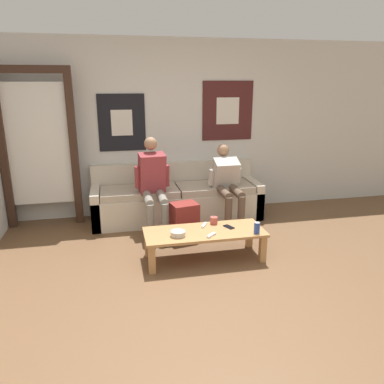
# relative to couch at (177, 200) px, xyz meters

# --- Properties ---
(ground_plane) EXTENTS (18.00, 18.00, 0.00)m
(ground_plane) POSITION_rel_couch_xyz_m (-0.12, -2.21, -0.28)
(ground_plane) COLOR brown
(wall_back) EXTENTS (10.00, 0.07, 2.55)m
(wall_back) POSITION_rel_couch_xyz_m (-0.12, 0.37, 0.99)
(wall_back) COLOR silver
(wall_back) RESTS_ON ground_plane
(door_frame) EXTENTS (1.00, 0.10, 2.15)m
(door_frame) POSITION_rel_couch_xyz_m (-1.85, 0.15, 0.92)
(door_frame) COLOR #382319
(door_frame) RESTS_ON ground_plane
(couch) EXTENTS (2.43, 0.74, 0.79)m
(couch) POSITION_rel_couch_xyz_m (0.00, 0.00, 0.00)
(couch) COLOR beige
(couch) RESTS_ON ground_plane
(coffee_table) EXTENTS (1.35, 0.53, 0.34)m
(coffee_table) POSITION_rel_couch_xyz_m (0.07, -1.39, 0.01)
(coffee_table) COLOR #B27F4C
(coffee_table) RESTS_ON ground_plane
(person_seated_adult) EXTENTS (0.47, 0.87, 1.25)m
(person_seated_adult) POSITION_rel_couch_xyz_m (-0.38, -0.42, 0.38)
(person_seated_adult) COLOR gray
(person_seated_adult) RESTS_ON ground_plane
(person_seated_teen) EXTENTS (0.47, 0.88, 1.10)m
(person_seated_teen) POSITION_rel_couch_xyz_m (0.65, -0.38, 0.32)
(person_seated_teen) COLOR brown
(person_seated_teen) RESTS_ON ground_plane
(backpack) EXTENTS (0.37, 0.34, 0.47)m
(backpack) POSITION_rel_couch_xyz_m (-0.03, -0.77, -0.06)
(backpack) COLOR maroon
(backpack) RESTS_ON ground_plane
(ceramic_bowl) EXTENTS (0.17, 0.17, 0.06)m
(ceramic_bowl) POSITION_rel_couch_xyz_m (-0.24, -1.47, 0.09)
(ceramic_bowl) COLOR #B7B2A8
(ceramic_bowl) RESTS_ON coffee_table
(pillar_candle) EXTENTS (0.09, 0.09, 0.10)m
(pillar_candle) POSITION_rel_couch_xyz_m (0.23, -1.20, 0.10)
(pillar_candle) COLOR #B24C42
(pillar_candle) RESTS_ON coffee_table
(drink_can_blue) EXTENTS (0.07, 0.07, 0.12)m
(drink_can_blue) POSITION_rel_couch_xyz_m (0.62, -1.57, 0.12)
(drink_can_blue) COLOR #28479E
(drink_can_blue) RESTS_ON coffee_table
(game_controller_near_left) EXTENTS (0.13, 0.12, 0.03)m
(game_controller_near_left) POSITION_rel_couch_xyz_m (0.11, -1.55, 0.07)
(game_controller_near_left) COLOR white
(game_controller_near_left) RESTS_ON coffee_table
(game_controller_near_right) EXTENTS (0.10, 0.14, 0.03)m
(game_controller_near_right) POSITION_rel_couch_xyz_m (0.10, -1.25, 0.07)
(game_controller_near_right) COLOR white
(game_controller_near_right) RESTS_ON coffee_table
(cell_phone) EXTENTS (0.11, 0.15, 0.01)m
(cell_phone) POSITION_rel_couch_xyz_m (0.37, -1.34, 0.06)
(cell_phone) COLOR black
(cell_phone) RESTS_ON coffee_table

